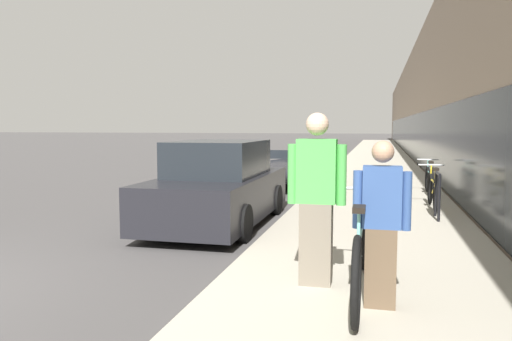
% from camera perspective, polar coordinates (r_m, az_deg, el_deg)
% --- Properties ---
extents(sidewalk_slab, '(3.34, 70.00, 0.14)m').
position_cam_1_polar(sidewalk_slab, '(24.70, 13.67, 0.97)').
color(sidewalk_slab, '#B2AA99').
rests_on(sidewalk_slab, ground).
extents(storefront_facade, '(10.01, 70.00, 5.93)m').
position_cam_1_polar(storefront_facade, '(33.34, 25.51, 6.64)').
color(storefront_facade, gray).
rests_on(storefront_facade, ground).
extents(tandem_bicycle, '(0.52, 2.56, 0.98)m').
position_cam_1_polar(tandem_bicycle, '(5.14, 11.82, -9.22)').
color(tandem_bicycle, black).
rests_on(tandem_bicycle, sidewalk_slab).
extents(person_rider, '(0.52, 0.21, 1.54)m').
position_cam_1_polar(person_rider, '(4.75, 14.13, -5.95)').
color(person_rider, brown).
rests_on(person_rider, sidewalk_slab).
extents(person_bystander, '(0.62, 0.24, 1.81)m').
position_cam_1_polar(person_bystander, '(5.27, 6.93, -3.25)').
color(person_bystander, '#756B5B').
rests_on(person_bystander, sidewalk_slab).
extents(bike_rack_hoop, '(0.05, 0.60, 0.84)m').
position_cam_1_polar(bike_rack_hoop, '(9.53, 20.04, -2.17)').
color(bike_rack_hoop, black).
rests_on(bike_rack_hoop, sidewalk_slab).
extents(cruiser_bike_nearest, '(0.52, 1.83, 0.86)m').
position_cam_1_polar(cruiser_bike_nearest, '(10.71, 19.57, -2.17)').
color(cruiser_bike_nearest, black).
rests_on(cruiser_bike_nearest, sidewalk_slab).
extents(cruiser_bike_middle, '(0.52, 1.63, 0.84)m').
position_cam_1_polar(cruiser_bike_middle, '(12.87, 19.17, -1.01)').
color(cruiser_bike_middle, black).
rests_on(cruiser_bike_middle, sidewalk_slab).
extents(parked_sedan_curbside, '(1.78, 4.22, 1.54)m').
position_cam_1_polar(parked_sedan_curbside, '(9.17, -4.24, -1.87)').
color(parked_sedan_curbside, black).
rests_on(parked_sedan_curbside, ground).
extents(vintage_roadster_curbside, '(1.88, 3.82, 1.08)m').
position_cam_1_polar(vintage_roadster_curbside, '(14.44, 3.05, -0.17)').
color(vintage_roadster_curbside, black).
rests_on(vintage_roadster_curbside, ground).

